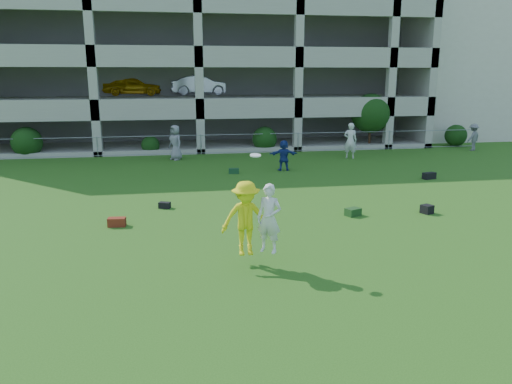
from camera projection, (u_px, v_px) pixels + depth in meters
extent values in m
plane|color=#235114|center=(251.00, 279.00, 11.85)|extent=(100.00, 100.00, 0.00)
cube|color=beige|center=(471.00, 70.00, 41.29)|extent=(16.00, 14.00, 10.00)
imported|color=gray|center=(175.00, 143.00, 27.93)|extent=(1.07, 1.14, 1.95)
imported|color=navy|center=(284.00, 155.00, 24.92)|extent=(1.45, 0.56, 1.54)
imported|color=silver|center=(350.00, 141.00, 28.41)|extent=(0.87, 0.72, 2.03)
imported|color=slate|center=(473.00, 137.00, 31.35)|extent=(1.26, 1.07, 1.69)
cube|color=#5C1F0F|center=(117.00, 222.00, 15.91)|extent=(0.58, 0.35, 0.28)
cube|color=black|center=(165.00, 205.00, 18.06)|extent=(0.46, 0.38, 0.22)
cube|color=#153513|center=(353.00, 212.00, 17.11)|extent=(0.60, 0.53, 0.26)
cube|color=black|center=(427.00, 209.00, 17.38)|extent=(0.46, 0.46, 0.30)
cube|color=black|center=(429.00, 176.00, 23.03)|extent=(0.66, 0.44, 0.30)
cube|color=#153C22|center=(234.00, 171.00, 24.29)|extent=(0.54, 0.36, 0.25)
imported|color=yellow|center=(246.00, 218.00, 12.47)|extent=(1.23, 0.71, 1.90)
imported|color=silver|center=(269.00, 219.00, 12.30)|extent=(0.76, 0.69, 1.74)
cylinder|color=white|center=(255.00, 155.00, 12.20)|extent=(0.27, 0.27, 0.07)
cube|color=#9E998C|center=(189.00, 58.00, 41.86)|extent=(30.00, 0.50, 12.00)
cube|color=#9E998C|center=(388.00, 56.00, 37.80)|extent=(0.50, 14.00, 12.00)
cube|color=#9E998C|center=(195.00, 137.00, 36.75)|extent=(30.00, 14.00, 0.30)
cube|color=#9E998C|center=(194.00, 96.00, 36.05)|extent=(30.00, 14.00, 0.30)
cube|color=#9E998C|center=(193.00, 53.00, 35.35)|extent=(30.00, 14.00, 0.30)
cube|color=#9E998C|center=(192.00, 8.00, 34.65)|extent=(30.00, 14.00, 0.30)
cube|color=#9E998C|center=(200.00, 111.00, 29.62)|extent=(30.00, 0.30, 0.90)
cube|color=#9E998C|center=(199.00, 59.00, 28.92)|extent=(30.00, 0.30, 0.90)
cube|color=#9E998C|center=(197.00, 4.00, 28.23)|extent=(30.00, 0.30, 0.90)
cube|color=#9E998C|center=(91.00, 51.00, 27.93)|extent=(0.50, 0.50, 12.00)
cube|color=#9E998C|center=(198.00, 51.00, 28.91)|extent=(0.50, 0.50, 12.00)
cube|color=#9E998C|center=(299.00, 52.00, 29.89)|extent=(0.50, 0.50, 12.00)
cube|color=#9E998C|center=(393.00, 53.00, 30.87)|extent=(0.50, 0.50, 12.00)
cube|color=#605E59|center=(192.00, 56.00, 37.30)|extent=(29.00, 9.00, 11.60)
imported|color=#DF9E0B|center=(133.00, 85.00, 33.27)|extent=(3.96, 1.78, 1.32)
imported|color=silver|center=(200.00, 85.00, 33.99)|extent=(4.14, 1.86, 1.32)
cylinder|color=gray|center=(97.00, 147.00, 28.95)|extent=(0.06, 0.06, 1.20)
cylinder|color=gray|center=(201.00, 144.00, 29.93)|extent=(0.06, 0.06, 1.20)
cylinder|color=gray|center=(298.00, 142.00, 30.91)|extent=(0.06, 0.06, 1.20)
cylinder|color=gray|center=(389.00, 140.00, 31.89)|extent=(0.06, 0.06, 1.20)
cylinder|color=gray|center=(475.00, 138.00, 32.87)|extent=(0.06, 0.06, 1.20)
cylinder|color=gray|center=(201.00, 135.00, 29.80)|extent=(36.00, 0.04, 0.04)
cylinder|color=gray|center=(201.00, 153.00, 30.05)|extent=(36.00, 0.04, 0.04)
sphere|color=#163D11|center=(27.00, 142.00, 28.81)|extent=(1.76, 1.76, 1.76)
sphere|color=#163D11|center=(150.00, 145.00, 30.03)|extent=(1.10, 1.10, 1.10)
sphere|color=#163D11|center=(265.00, 139.00, 31.12)|extent=(1.54, 1.54, 1.54)
cylinder|color=#382314|center=(370.00, 133.00, 32.41)|extent=(0.16, 0.16, 1.96)
sphere|color=#163D11|center=(371.00, 113.00, 32.11)|extent=(2.52, 2.52, 2.52)
sphere|color=#163D11|center=(456.00, 135.00, 33.26)|extent=(1.43, 1.43, 1.43)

